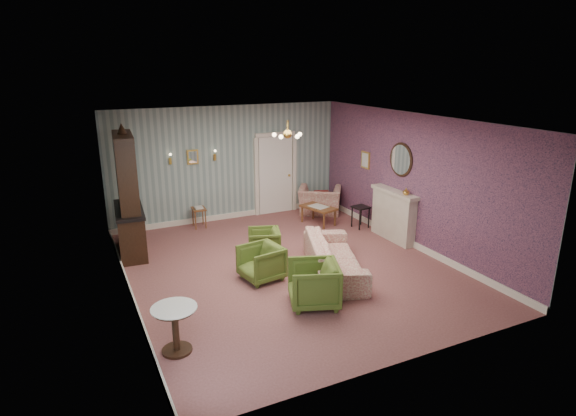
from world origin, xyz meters
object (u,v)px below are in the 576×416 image
fireplace (393,215)px  olive_chair_c (264,242)px  olive_chair_a (314,282)px  side_table_black (360,217)px  sofa_chintz (334,251)px  pedestal_table (176,329)px  dresser (127,191)px  coffee_table (318,215)px  olive_chair_b (261,261)px  wingback_chair (320,196)px

fireplace → olive_chair_c: bearing=173.8°
olive_chair_a → side_table_black: olive_chair_a is taller
sofa_chintz → pedestal_table: sofa_chintz is taller
olive_chair_c → pedestal_table: 3.61m
olive_chair_a → pedestal_table: bearing=-60.9°
dresser → olive_chair_c: bearing=-25.6°
fireplace → coffee_table: 1.99m
olive_chair_b → fireplace: bearing=91.5°
olive_chair_b → olive_chair_c: bearing=145.3°
sofa_chintz → side_table_black: 2.80m
olive_chair_a → olive_chair_b: 1.35m
olive_chair_b → side_table_black: 3.71m
pedestal_table → coffee_table: bearing=41.6°
olive_chair_b → wingback_chair: size_ratio=0.66×
olive_chair_b → olive_chair_c: (0.48, 0.99, -0.03)m
olive_chair_c → olive_chair_a: bearing=17.0°
side_table_black → olive_chair_b: bearing=-153.5°
dresser → fireplace: (5.51, -1.77, -0.77)m
olive_chair_c → side_table_black: 2.92m
side_table_black → pedestal_table: pedestal_table is taller
coffee_table → fireplace: bearing=-59.4°
olive_chair_b → wingback_chair: 4.34m
olive_chair_b → side_table_black: olive_chair_b is taller
wingback_chair → pedestal_table: size_ratio=1.58×
pedestal_table → olive_chair_c: bearing=47.2°
olive_chair_a → fireplace: size_ratio=0.59×
olive_chair_a → dresser: (-2.38, 3.72, 0.93)m
fireplace → olive_chair_a: bearing=-148.0°
olive_chair_a → wingback_chair: wingback_chair is taller
dresser → wingback_chair: bearing=12.8°
side_table_black → olive_chair_a: bearing=-134.7°
olive_chair_b → side_table_black: bearing=107.4°
wingback_chair → olive_chair_a: bearing=93.0°
olive_chair_c → wingback_chair: bearing=148.9°
dresser → side_table_black: dresser is taller
coffee_table → wingback_chair: bearing=58.6°
olive_chair_c → sofa_chintz: size_ratio=0.28×
wingback_chair → pedestal_table: 6.92m
wingback_chair → dresser: dresser is taller
olive_chair_c → pedestal_table: size_ratio=0.94×
olive_chair_c → wingback_chair: 3.32m
wingback_chair → coffee_table: wingback_chair is taller
sofa_chintz → wingback_chair: 3.84m
sofa_chintz → side_table_black: sofa_chintz is taller
wingback_chair → fireplace: bearing=135.4°
olive_chair_b → olive_chair_c: olive_chair_b is taller
sofa_chintz → pedestal_table: size_ratio=3.32×
olive_chair_b → pedestal_table: olive_chair_b is taller
dresser → coffee_table: dresser is taller
sofa_chintz → dresser: (-3.35, 2.78, 0.90)m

